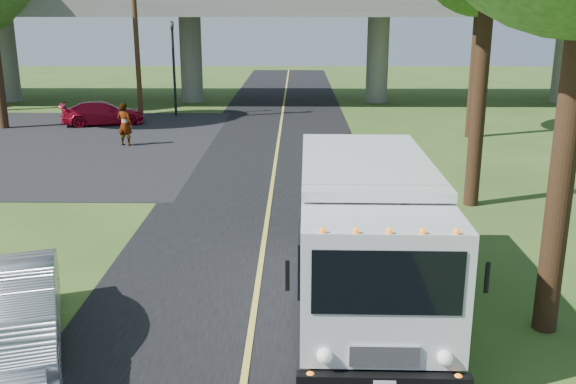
{
  "coord_description": "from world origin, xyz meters",
  "views": [
    {
      "loc": [
        0.84,
        -9.97,
        5.76
      ],
      "look_at": [
        0.63,
        4.69,
        1.6
      ],
      "focal_mm": 40.0,
      "sensor_mm": 36.0,
      "label": 1
    }
  ],
  "objects_px": {
    "pedestrian": "(125,124)",
    "traffic_signal": "(173,59)",
    "silver_sedan": "(11,313)",
    "step_van": "(366,232)",
    "red_sedan": "(103,113)",
    "utility_pole": "(136,34)"
  },
  "relations": [
    {
      "from": "pedestrian",
      "to": "traffic_signal",
      "type": "bearing_deg",
      "value": -78.39
    },
    {
      "from": "silver_sedan",
      "to": "pedestrian",
      "type": "bearing_deg",
      "value": 78.33
    },
    {
      "from": "step_van",
      "to": "pedestrian",
      "type": "relative_size",
      "value": 3.69
    },
    {
      "from": "step_van",
      "to": "silver_sedan",
      "type": "distance_m",
      "value": 6.61
    },
    {
      "from": "step_van",
      "to": "silver_sedan",
      "type": "bearing_deg",
      "value": -162.6
    },
    {
      "from": "red_sedan",
      "to": "pedestrian",
      "type": "relative_size",
      "value": 2.19
    },
    {
      "from": "utility_pole",
      "to": "silver_sedan",
      "type": "distance_m",
      "value": 24.55
    },
    {
      "from": "utility_pole",
      "to": "step_van",
      "type": "distance_m",
      "value": 24.35
    },
    {
      "from": "step_van",
      "to": "red_sedan",
      "type": "height_order",
      "value": "step_van"
    },
    {
      "from": "red_sedan",
      "to": "silver_sedan",
      "type": "relative_size",
      "value": 0.93
    },
    {
      "from": "traffic_signal",
      "to": "red_sedan",
      "type": "distance_m",
      "value": 5.09
    },
    {
      "from": "traffic_signal",
      "to": "red_sedan",
      "type": "height_order",
      "value": "traffic_signal"
    },
    {
      "from": "silver_sedan",
      "to": "pedestrian",
      "type": "xyz_separation_m",
      "value": [
        -2.62,
        17.73,
        0.21
      ]
    },
    {
      "from": "silver_sedan",
      "to": "pedestrian",
      "type": "relative_size",
      "value": 2.35
    },
    {
      "from": "utility_pole",
      "to": "pedestrian",
      "type": "bearing_deg",
      "value": -82.8
    },
    {
      "from": "red_sedan",
      "to": "pedestrian",
      "type": "bearing_deg",
      "value": -170.57
    },
    {
      "from": "traffic_signal",
      "to": "utility_pole",
      "type": "bearing_deg",
      "value": -126.87
    },
    {
      "from": "red_sedan",
      "to": "silver_sedan",
      "type": "distance_m",
      "value": 23.68
    },
    {
      "from": "traffic_signal",
      "to": "red_sedan",
      "type": "relative_size",
      "value": 1.25
    },
    {
      "from": "utility_pole",
      "to": "traffic_signal",
      "type": "bearing_deg",
      "value": 53.13
    },
    {
      "from": "traffic_signal",
      "to": "pedestrian",
      "type": "bearing_deg",
      "value": -94.89
    },
    {
      "from": "utility_pole",
      "to": "silver_sedan",
      "type": "bearing_deg",
      "value": -81.9
    }
  ]
}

